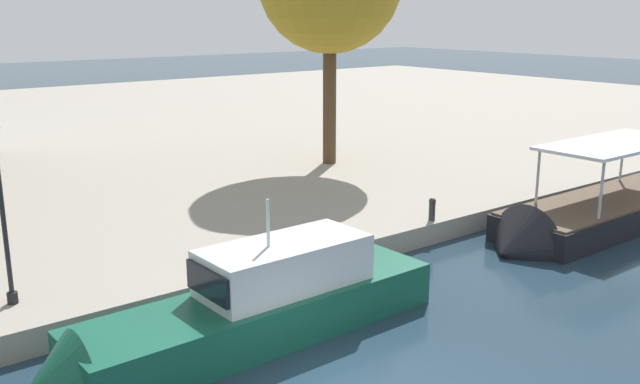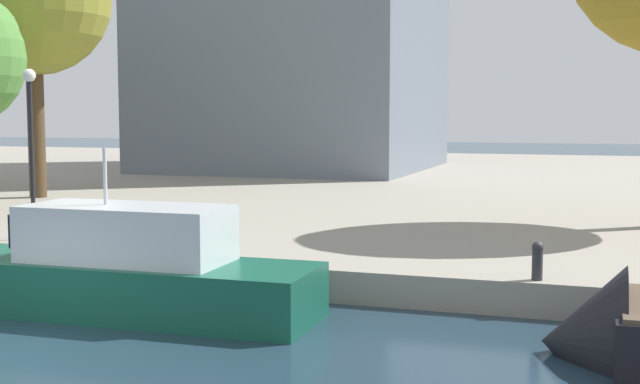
% 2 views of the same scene
% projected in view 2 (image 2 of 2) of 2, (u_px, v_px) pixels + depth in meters
% --- Properties ---
extents(dock_promenade, '(120.00, 55.00, 0.75)m').
position_uv_depth(dock_promenade, '(405.00, 183.00, 45.98)').
color(dock_promenade, gray).
rests_on(dock_promenade, ground_plane).
extents(motor_yacht_2, '(10.63, 2.57, 4.25)m').
position_uv_depth(motor_yacht_2, '(77.00, 279.00, 17.95)').
color(motor_yacht_2, '#14513D').
rests_on(motor_yacht_2, ground_plane).
extents(mooring_bollard_1, '(0.25, 0.25, 0.82)m').
position_uv_depth(mooring_bollard_1, '(537.00, 259.00, 17.43)').
color(mooring_bollard_1, '#2D2D33').
rests_on(mooring_bollard_1, dock_promenade).
extents(lamp_post, '(0.36, 0.36, 4.69)m').
position_uv_depth(lamp_post, '(31.00, 142.00, 22.92)').
color(lamp_post, black).
rests_on(lamp_post, dock_promenade).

